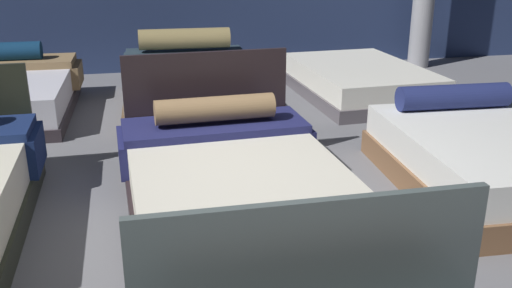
% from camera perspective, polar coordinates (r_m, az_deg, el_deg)
% --- Properties ---
extents(ground_plane, '(18.00, 18.00, 0.02)m').
position_cam_1_polar(ground_plane, '(4.00, -2.47, -8.55)').
color(ground_plane, slate).
extents(bed_4, '(1.61, 2.06, 1.01)m').
position_cam_1_polar(bed_4, '(4.18, -2.61, -3.35)').
color(bed_4, black).
rests_on(bed_4, ground_plane).
extents(bed_5, '(1.55, 2.01, 0.68)m').
position_cam_1_polar(bed_5, '(4.91, 22.44, -1.38)').
color(bed_5, brown).
rests_on(bed_5, ground_plane).
extents(bed_7, '(1.60, 2.17, 0.82)m').
position_cam_1_polar(bed_7, '(6.86, -6.68, 6.06)').
color(bed_7, brown).
rests_on(bed_7, ground_plane).
extents(bed_8, '(1.53, 2.20, 0.40)m').
position_cam_1_polar(bed_8, '(7.35, 10.33, 6.23)').
color(bed_8, '#554F55').
rests_on(bed_8, ground_plane).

